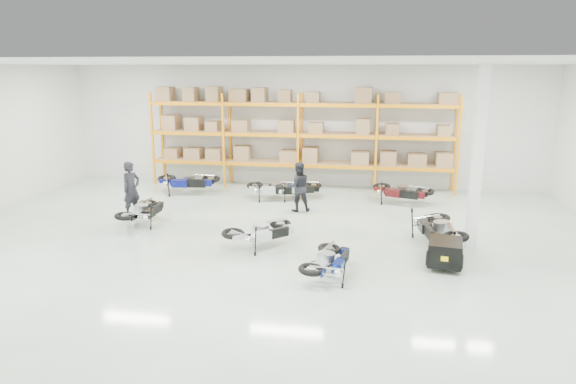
% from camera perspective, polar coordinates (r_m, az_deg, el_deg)
% --- Properties ---
extents(room, '(18.00, 18.00, 18.00)m').
position_cam_1_polar(room, '(12.75, -2.93, 3.96)').
color(room, silver).
rests_on(room, ground).
extents(pallet_rack, '(11.28, 0.98, 3.62)m').
position_cam_1_polar(pallet_rack, '(19.04, 1.33, 7.19)').
color(pallet_rack, orange).
rests_on(pallet_rack, ground).
extents(structural_column, '(0.25, 0.25, 4.50)m').
position_cam_1_polar(structural_column, '(13.17, 20.29, 3.44)').
color(structural_column, white).
rests_on(structural_column, ground).
extents(moto_blue_centre, '(1.07, 1.70, 1.03)m').
position_cam_1_polar(moto_blue_centre, '(11.04, 4.64, -7.11)').
color(moto_blue_centre, '#081551').
rests_on(moto_blue_centre, ground).
extents(moto_silver_left, '(1.80, 1.78, 1.10)m').
position_cam_1_polar(moto_silver_left, '(12.84, -2.93, -3.94)').
color(moto_silver_left, silver).
rests_on(moto_silver_left, ground).
extents(moto_black_far_left, '(0.88, 1.69, 1.07)m').
position_cam_1_polar(moto_black_far_left, '(15.28, -15.79, -1.61)').
color(moto_black_far_left, black).
rests_on(moto_black_far_left, ground).
extents(moto_touring_right, '(1.20, 1.98, 1.21)m').
position_cam_1_polar(moto_touring_right, '(13.52, 16.29, -3.34)').
color(moto_touring_right, black).
rests_on(moto_touring_right, ground).
extents(trailer, '(0.84, 1.55, 0.64)m').
position_cam_1_polar(trailer, '(12.07, 17.04, -6.42)').
color(trailer, black).
rests_on(trailer, ground).
extents(moto_back_a, '(2.04, 1.20, 1.26)m').
position_cam_1_polar(moto_back_a, '(18.63, -11.14, 1.61)').
color(moto_back_a, navy).
rests_on(moto_back_a, ground).
extents(moto_back_b, '(1.77, 0.99, 1.10)m').
position_cam_1_polar(moto_back_b, '(17.45, -1.49, 0.81)').
color(moto_back_b, '#B5BABF').
rests_on(moto_back_b, ground).
extents(moto_back_c, '(1.79, 1.29, 1.05)m').
position_cam_1_polar(moto_back_c, '(17.55, 0.86, 0.80)').
color(moto_back_c, black).
rests_on(moto_back_c, ground).
extents(moto_back_d, '(1.96, 1.42, 1.15)m').
position_cam_1_polar(moto_back_d, '(17.32, 12.46, 0.47)').
color(moto_back_d, '#420D11').
rests_on(moto_back_d, ground).
extents(person_left, '(0.62, 0.73, 1.68)m').
position_cam_1_polar(person_left, '(16.08, -17.01, 0.28)').
color(person_left, black).
rests_on(person_left, ground).
extents(person_back, '(0.90, 0.80, 1.55)m').
position_cam_1_polar(person_back, '(16.00, 1.14, 0.58)').
color(person_back, black).
rests_on(person_back, ground).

